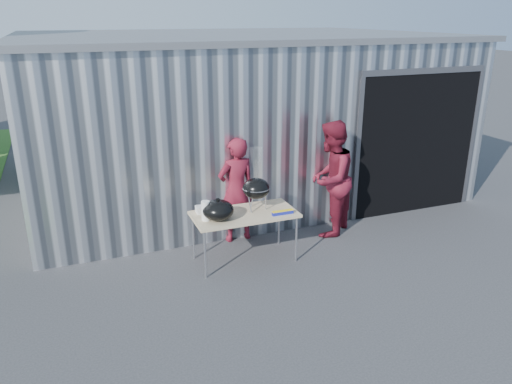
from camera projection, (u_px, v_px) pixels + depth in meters
name	position (u px, v px, depth m)	size (l,w,h in m)	color
ground	(287.00, 286.00, 6.71)	(80.00, 80.00, 0.00)	#303032
building	(237.00, 110.00, 10.53)	(8.20, 6.20, 3.10)	silver
folding_table	(244.00, 216.00, 7.21)	(1.50, 0.75, 0.75)	tan
kettle_grill	(256.00, 182.00, 7.18)	(0.41, 0.41, 0.93)	black
grill_lid	(218.00, 210.00, 6.91)	(0.44, 0.44, 0.32)	black
paper_towels	(206.00, 211.00, 6.90)	(0.12, 0.12, 0.28)	white
white_tub	(203.00, 209.00, 7.20)	(0.20, 0.15, 0.10)	white
foil_box	(283.00, 212.00, 7.13)	(0.32, 0.05, 0.06)	navy
person_cook	(236.00, 190.00, 7.85)	(0.62, 0.40, 1.69)	maroon
person_bystander	(330.00, 179.00, 8.05)	(0.92, 0.72, 1.90)	maroon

